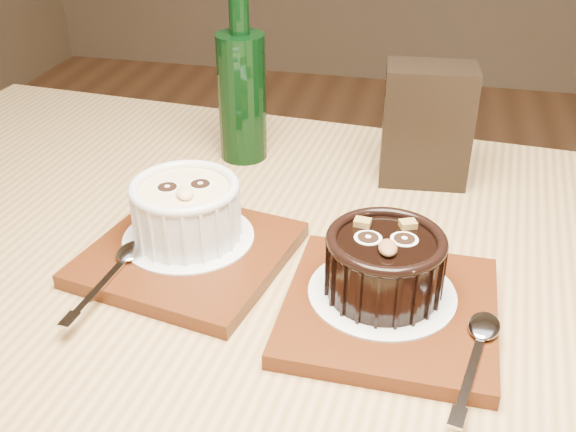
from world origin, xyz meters
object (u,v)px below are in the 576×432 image
(tray_right, at_px, (390,310))
(green_bottle, at_px, (242,92))
(tray_left, at_px, (189,254))
(ramekin_dark, at_px, (385,262))
(condiment_stand, at_px, (427,125))
(ramekin_white, at_px, (186,208))
(table, at_px, (297,370))

(tray_right, height_order, green_bottle, green_bottle)
(tray_left, relative_size, green_bottle, 0.82)
(ramekin_dark, xyz_separation_m, condiment_stand, (0.02, 0.25, 0.02))
(tray_right, bearing_deg, ramekin_dark, 125.22)
(tray_right, bearing_deg, ramekin_white, 163.74)
(table, bearing_deg, ramekin_white, 157.52)
(ramekin_white, relative_size, condiment_stand, 0.76)
(ramekin_white, xyz_separation_m, tray_right, (0.21, -0.06, -0.04))
(ramekin_white, distance_m, green_bottle, 0.22)
(ramekin_white, distance_m, condiment_stand, 0.30)
(tray_right, distance_m, ramekin_dark, 0.04)
(tray_left, relative_size, condiment_stand, 1.29)
(tray_left, relative_size, tray_right, 1.00)
(table, height_order, green_bottle, green_bottle)
(table, bearing_deg, condiment_stand, 69.49)
(ramekin_white, height_order, tray_right, ramekin_white)
(ramekin_white, bearing_deg, tray_right, -40.83)
(table, distance_m, tray_right, 0.13)
(table, bearing_deg, ramekin_dark, 1.91)
(table, relative_size, green_bottle, 5.70)
(table, xyz_separation_m, ramekin_dark, (0.08, 0.00, 0.14))
(table, relative_size, condiment_stand, 8.99)
(table, bearing_deg, tray_left, 163.91)
(ramekin_dark, bearing_deg, ramekin_white, 157.56)
(green_bottle, bearing_deg, ramekin_white, -88.33)
(tray_right, distance_m, green_bottle, 0.36)
(tray_left, height_order, tray_right, same)
(table, bearing_deg, tray_right, -6.51)
(condiment_stand, bearing_deg, tray_left, -133.53)
(tray_right, bearing_deg, tray_left, 167.84)
(table, xyz_separation_m, tray_right, (0.08, -0.01, 0.10))
(ramekin_dark, bearing_deg, table, 173.14)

